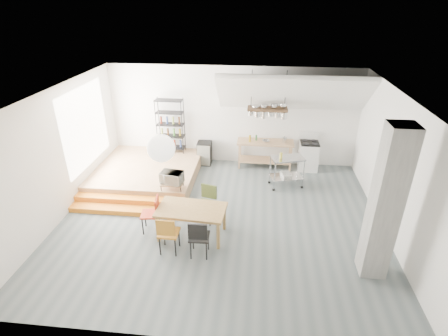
# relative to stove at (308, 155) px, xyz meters

# --- Properties ---
(floor) EXTENTS (8.00, 8.00, 0.00)m
(floor) POSITION_rel_stove_xyz_m (-2.50, -3.16, -0.48)
(floor) COLOR #525D5F
(floor) RESTS_ON ground
(wall_back) EXTENTS (8.00, 0.04, 3.20)m
(wall_back) POSITION_rel_stove_xyz_m (-2.50, 0.34, 1.12)
(wall_back) COLOR silver
(wall_back) RESTS_ON ground
(wall_left) EXTENTS (0.04, 7.00, 3.20)m
(wall_left) POSITION_rel_stove_xyz_m (-6.50, -3.16, 1.12)
(wall_left) COLOR silver
(wall_left) RESTS_ON ground
(wall_right) EXTENTS (0.04, 7.00, 3.20)m
(wall_right) POSITION_rel_stove_xyz_m (1.50, -3.16, 1.12)
(wall_right) COLOR silver
(wall_right) RESTS_ON ground
(ceiling) EXTENTS (8.00, 7.00, 0.02)m
(ceiling) POSITION_rel_stove_xyz_m (-2.50, -3.16, 2.72)
(ceiling) COLOR white
(ceiling) RESTS_ON wall_back
(slope_ceiling) EXTENTS (4.40, 1.44, 1.32)m
(slope_ceiling) POSITION_rel_stove_xyz_m (-0.70, -0.26, 2.07)
(slope_ceiling) COLOR white
(slope_ceiling) RESTS_ON wall_back
(window_pane) EXTENTS (0.02, 2.50, 2.20)m
(window_pane) POSITION_rel_stove_xyz_m (-6.48, -1.66, 1.32)
(window_pane) COLOR white
(window_pane) RESTS_ON wall_left
(platform) EXTENTS (3.00, 3.00, 0.40)m
(platform) POSITION_rel_stove_xyz_m (-5.00, -1.16, -0.28)
(platform) COLOR #9B784D
(platform) RESTS_ON ground
(step_lower) EXTENTS (3.00, 0.35, 0.13)m
(step_lower) POSITION_rel_stove_xyz_m (-5.00, -3.11, -0.41)
(step_lower) COLOR orange
(step_lower) RESTS_ON ground
(step_upper) EXTENTS (3.00, 0.35, 0.27)m
(step_upper) POSITION_rel_stove_xyz_m (-5.00, -2.76, -0.35)
(step_upper) COLOR orange
(step_upper) RESTS_ON ground
(concrete_column) EXTENTS (0.50, 0.50, 3.20)m
(concrete_column) POSITION_rel_stove_xyz_m (0.80, -4.66, 1.12)
(concrete_column) COLOR slate
(concrete_column) RESTS_ON ground
(kitchen_counter) EXTENTS (1.80, 0.60, 0.91)m
(kitchen_counter) POSITION_rel_stove_xyz_m (-1.40, -0.01, 0.15)
(kitchen_counter) COLOR #9B784D
(kitchen_counter) RESTS_ON ground
(stove) EXTENTS (0.60, 0.60, 1.18)m
(stove) POSITION_rel_stove_xyz_m (0.00, 0.00, 0.00)
(stove) COLOR white
(stove) RESTS_ON ground
(pot_rack) EXTENTS (1.20, 0.50, 1.43)m
(pot_rack) POSITION_rel_stove_xyz_m (-1.37, -0.23, 1.50)
(pot_rack) COLOR #442C1B
(pot_rack) RESTS_ON ceiling
(wire_shelving) EXTENTS (0.88, 0.38, 1.80)m
(wire_shelving) POSITION_rel_stove_xyz_m (-4.50, 0.04, 0.85)
(wire_shelving) COLOR black
(wire_shelving) RESTS_ON platform
(microwave_shelf) EXTENTS (0.60, 0.40, 0.16)m
(microwave_shelf) POSITION_rel_stove_xyz_m (-3.90, -2.41, 0.07)
(microwave_shelf) COLOR #9B784D
(microwave_shelf) RESTS_ON platform
(paper_lantern) EXTENTS (0.60, 0.60, 0.60)m
(paper_lantern) POSITION_rel_stove_xyz_m (-3.68, -3.83, 1.72)
(paper_lantern) COLOR white
(paper_lantern) RESTS_ON ceiling
(dining_table) EXTENTS (1.63, 1.00, 0.74)m
(dining_table) POSITION_rel_stove_xyz_m (-3.08, -3.87, 0.18)
(dining_table) COLOR olive
(dining_table) RESTS_ON ground
(chair_mustard) EXTENTS (0.44, 0.44, 0.94)m
(chair_mustard) POSITION_rel_stove_xyz_m (-3.48, -4.56, 0.08)
(chair_mustard) COLOR #A96C1C
(chair_mustard) RESTS_ON ground
(chair_black) EXTENTS (0.44, 0.44, 0.93)m
(chair_black) POSITION_rel_stove_xyz_m (-2.79, -4.61, 0.07)
(chair_black) COLOR black
(chair_black) RESTS_ON ground
(chair_olive) EXTENTS (0.53, 0.53, 0.94)m
(chair_olive) POSITION_rel_stove_xyz_m (-2.82, -3.18, 0.08)
(chair_olive) COLOR #4F5F2D
(chair_olive) RESTS_ON ground
(chair_red) EXTENTS (0.47, 0.47, 0.91)m
(chair_red) POSITION_rel_stove_xyz_m (-4.03, -3.78, 0.06)
(chair_red) COLOR red
(chair_red) RESTS_ON ground
(rolling_cart) EXTENTS (1.04, 0.76, 0.93)m
(rolling_cart) POSITION_rel_stove_xyz_m (-0.76, -1.24, 0.12)
(rolling_cart) COLOR silver
(rolling_cart) RESTS_ON ground
(mini_fridge) EXTENTS (0.45, 0.45, 0.77)m
(mini_fridge) POSITION_rel_stove_xyz_m (-3.40, 0.04, -0.10)
(mini_fridge) COLOR black
(mini_fridge) RESTS_ON ground
(microwave) EXTENTS (0.64, 0.48, 0.32)m
(microwave) POSITION_rel_stove_xyz_m (-3.90, -2.41, 0.25)
(microwave) COLOR beige
(microwave) RESTS_ON microwave_shelf
(bowl) EXTENTS (0.29, 0.29, 0.06)m
(bowl) POSITION_rel_stove_xyz_m (-1.39, -0.06, 0.46)
(bowl) COLOR silver
(bowl) RESTS_ON kitchen_counter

